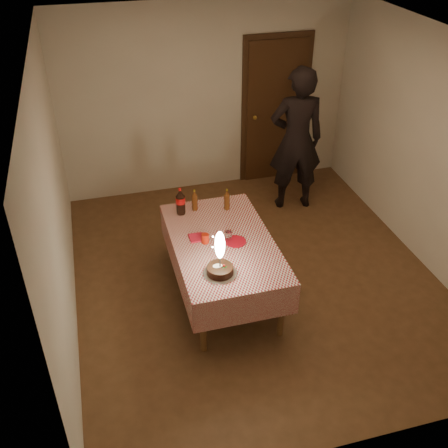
{
  "coord_description": "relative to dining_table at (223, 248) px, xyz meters",
  "views": [
    {
      "loc": [
        -1.57,
        -4.44,
        3.82
      ],
      "look_at": [
        -0.43,
        -0.26,
        0.95
      ],
      "focal_mm": 42.0,
      "sensor_mm": 36.0,
      "label": 1
    }
  ],
  "objects": [
    {
      "name": "red_cup",
      "position": [
        -0.18,
        0.02,
        0.15
      ],
      "size": [
        0.08,
        0.08,
        0.1
      ],
      "primitive_type": "cylinder",
      "color": "#B11E0C",
      "rests_on": "dining_table"
    },
    {
      "name": "ground",
      "position": [
        0.43,
        0.21,
        -0.61
      ],
      "size": [
        4.0,
        4.5,
        0.01
      ],
      "primitive_type": "cube",
      "color": "brown",
      "rests_on": "ground"
    },
    {
      "name": "photographer",
      "position": [
        1.42,
        1.58,
        0.36
      ],
      "size": [
        0.77,
        0.56,
        1.95
      ],
      "color": "black",
      "rests_on": "ground"
    },
    {
      "name": "cola_bottle",
      "position": [
        -0.31,
        0.63,
        0.25
      ],
      "size": [
        0.1,
        0.1,
        0.32
      ],
      "color": "black",
      "rests_on": "dining_table"
    },
    {
      "name": "red_plate",
      "position": [
        0.12,
        -0.05,
        0.1
      ],
      "size": [
        0.22,
        0.22,
        0.01
      ],
      "primitive_type": "cylinder",
      "color": "#A60B1A",
      "rests_on": "dining_table"
    },
    {
      "name": "birthday_cake",
      "position": [
        -0.16,
        -0.51,
        0.23
      ],
      "size": [
        0.31,
        0.31,
        0.48
      ],
      "color": "white",
      "rests_on": "dining_table"
    },
    {
      "name": "amber_bottle_right",
      "position": [
        0.21,
        0.59,
        0.21
      ],
      "size": [
        0.06,
        0.06,
        0.25
      ],
      "color": "#53290E",
      "rests_on": "dining_table"
    },
    {
      "name": "room_shell",
      "position": [
        0.47,
        0.29,
        1.04
      ],
      "size": [
        4.04,
        4.54,
        2.62
      ],
      "color": "beige",
      "rests_on": "ground"
    },
    {
      "name": "amber_bottle_left",
      "position": [
        -0.14,
        0.67,
        0.21
      ],
      "size": [
        0.06,
        0.06,
        0.25
      ],
      "color": "#53290E",
      "rests_on": "dining_table"
    },
    {
      "name": "napkin_stack",
      "position": [
        -0.25,
        0.11,
        0.11
      ],
      "size": [
        0.15,
        0.15,
        0.02
      ],
      "primitive_type": "cube",
      "color": "#B51428",
      "rests_on": "dining_table"
    },
    {
      "name": "clear_cup",
      "position": [
        0.07,
        0.02,
        0.14
      ],
      "size": [
        0.07,
        0.07,
        0.09
      ],
      "primitive_type": "cylinder",
      "color": "silver",
      "rests_on": "dining_table"
    },
    {
      "name": "dining_table",
      "position": [
        0.0,
        0.0,
        0.0
      ],
      "size": [
        1.02,
        1.72,
        0.71
      ],
      "color": "brown",
      "rests_on": "ground"
    }
  ]
}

